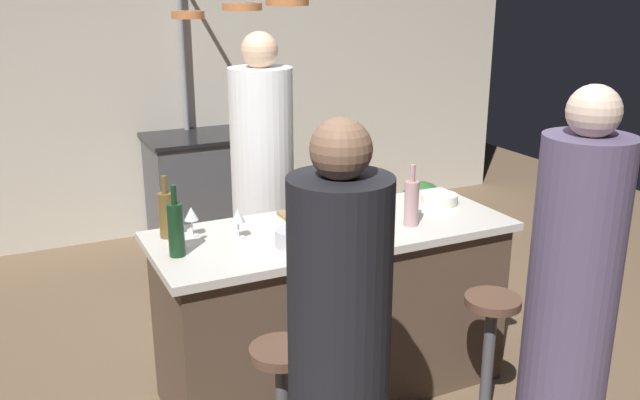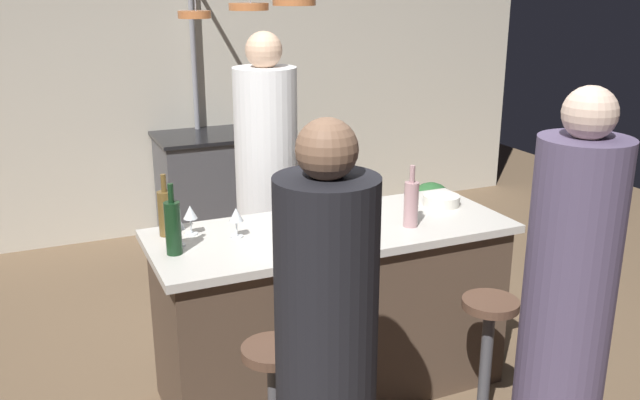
{
  "view_description": "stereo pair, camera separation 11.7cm",
  "coord_description": "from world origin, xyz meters",
  "px_view_note": "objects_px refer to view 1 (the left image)",
  "views": [
    {
      "loc": [
        -1.46,
        -2.87,
        2.06
      ],
      "look_at": [
        0.0,
        0.15,
        1.0
      ],
      "focal_mm": 38.75,
      "sensor_mm": 36.0,
      "label": 1
    },
    {
      "loc": [
        -1.35,
        -2.92,
        2.06
      ],
      "look_at": [
        0.0,
        0.15,
        1.0
      ],
      "focal_mm": 38.75,
      "sensor_mm": 36.0,
      "label": 2
    }
  ],
  "objects_px": {
    "wine_glass_by_chef": "(180,226)",
    "mixing_bowl_ceramic": "(439,199)",
    "cutting_board": "(313,215)",
    "wine_glass_near_right_guest": "(191,215)",
    "potted_plant": "(421,208)",
    "wine_glass_near_left_guest": "(238,217)",
    "mixing_bowl_steel": "(295,238)",
    "bar_stool_right": "(488,356)",
    "guest_right": "(570,308)",
    "stove_range": "(198,188)",
    "wine_bottle_amber": "(166,214)",
    "pepper_mill": "(364,209)",
    "wine_bottle_red": "(176,228)",
    "wine_bottle_rose": "(411,202)",
    "chef": "(263,192)",
    "guest_left": "(339,372)"
  },
  "relations": [
    {
      "from": "guest_right",
      "to": "wine_bottle_red",
      "type": "bearing_deg",
      "value": 144.27
    },
    {
      "from": "wine_bottle_amber",
      "to": "wine_bottle_red",
      "type": "bearing_deg",
      "value": -94.21
    },
    {
      "from": "wine_glass_by_chef",
      "to": "mixing_bowl_steel",
      "type": "relative_size",
      "value": 0.82
    },
    {
      "from": "wine_bottle_amber",
      "to": "wine_glass_near_left_guest",
      "type": "bearing_deg",
      "value": -28.01
    },
    {
      "from": "bar_stool_right",
      "to": "wine_glass_near_right_guest",
      "type": "relative_size",
      "value": 4.66
    },
    {
      "from": "wine_bottle_amber",
      "to": "mixing_bowl_steel",
      "type": "height_order",
      "value": "wine_bottle_amber"
    },
    {
      "from": "wine_glass_by_chef",
      "to": "mixing_bowl_ceramic",
      "type": "bearing_deg",
      "value": 0.99
    },
    {
      "from": "pepper_mill",
      "to": "wine_glass_near_right_guest",
      "type": "distance_m",
      "value": 0.83
    },
    {
      "from": "bar_stool_right",
      "to": "guest_right",
      "type": "distance_m",
      "value": 0.57
    },
    {
      "from": "pepper_mill",
      "to": "wine_glass_near_right_guest",
      "type": "bearing_deg",
      "value": 160.62
    },
    {
      "from": "bar_stool_right",
      "to": "potted_plant",
      "type": "xyz_separation_m",
      "value": [
        1.11,
        2.22,
        -0.08
      ]
    },
    {
      "from": "guest_right",
      "to": "wine_glass_by_chef",
      "type": "distance_m",
      "value": 1.72
    },
    {
      "from": "wine_bottle_rose",
      "to": "chef",
      "type": "bearing_deg",
      "value": 109.8
    },
    {
      "from": "stove_range",
      "to": "guest_right",
      "type": "relative_size",
      "value": 0.52
    },
    {
      "from": "guest_right",
      "to": "wine_glass_near_left_guest",
      "type": "relative_size",
      "value": 11.66
    },
    {
      "from": "guest_right",
      "to": "wine_glass_by_chef",
      "type": "xyz_separation_m",
      "value": [
        -1.33,
        1.08,
        0.22
      ]
    },
    {
      "from": "chef",
      "to": "wine_glass_near_left_guest",
      "type": "bearing_deg",
      "value": -118.01
    },
    {
      "from": "guest_right",
      "to": "mixing_bowl_ceramic",
      "type": "bearing_deg",
      "value": 83.89
    },
    {
      "from": "stove_range",
      "to": "wine_bottle_red",
      "type": "bearing_deg",
      "value": -107.67
    },
    {
      "from": "wine_glass_near_right_guest",
      "to": "potted_plant",
      "type": "bearing_deg",
      "value": 31.76
    },
    {
      "from": "cutting_board",
      "to": "wine_glass_near_right_guest",
      "type": "bearing_deg",
      "value": -178.91
    },
    {
      "from": "wine_glass_near_right_guest",
      "to": "cutting_board",
      "type": "bearing_deg",
      "value": 1.09
    },
    {
      "from": "wine_bottle_rose",
      "to": "mixing_bowl_ceramic",
      "type": "relative_size",
      "value": 1.56
    },
    {
      "from": "stove_range",
      "to": "bar_stool_right",
      "type": "bearing_deg",
      "value": -80.53
    },
    {
      "from": "guest_right",
      "to": "wine_bottle_amber",
      "type": "bearing_deg",
      "value": 137.49
    },
    {
      "from": "cutting_board",
      "to": "stove_range",
      "type": "bearing_deg",
      "value": 89.57
    },
    {
      "from": "cutting_board",
      "to": "wine_glass_near_right_guest",
      "type": "distance_m",
      "value": 0.65
    },
    {
      "from": "stove_range",
      "to": "cutting_board",
      "type": "relative_size",
      "value": 2.78
    },
    {
      "from": "pepper_mill",
      "to": "wine_glass_by_chef",
      "type": "xyz_separation_m",
      "value": [
        -0.87,
        0.15,
        0.0
      ]
    },
    {
      "from": "guest_right",
      "to": "wine_glass_near_left_guest",
      "type": "xyz_separation_m",
      "value": [
        -1.05,
        1.08,
        0.22
      ]
    },
    {
      "from": "bar_stool_right",
      "to": "wine_bottle_amber",
      "type": "relative_size",
      "value": 2.24
    },
    {
      "from": "cutting_board",
      "to": "wine_bottle_red",
      "type": "bearing_deg",
      "value": -163.59
    },
    {
      "from": "guest_left",
      "to": "wine_glass_near_right_guest",
      "type": "bearing_deg",
      "value": 98.29
    },
    {
      "from": "wine_bottle_amber",
      "to": "bar_stool_right",
      "type": "bearing_deg",
      "value": -33.28
    },
    {
      "from": "potted_plant",
      "to": "wine_glass_near_left_guest",
      "type": "relative_size",
      "value": 3.56
    },
    {
      "from": "guest_right",
      "to": "wine_bottle_rose",
      "type": "relative_size",
      "value": 5.45
    },
    {
      "from": "wine_glass_by_chef",
      "to": "wine_bottle_amber",
      "type": "bearing_deg",
      "value": 97.61
    },
    {
      "from": "wine_bottle_red",
      "to": "wine_glass_near_left_guest",
      "type": "bearing_deg",
      "value": 16.3
    },
    {
      "from": "mixing_bowl_steel",
      "to": "pepper_mill",
      "type": "bearing_deg",
      "value": 8.06
    },
    {
      "from": "potted_plant",
      "to": "mixing_bowl_steel",
      "type": "xyz_separation_m",
      "value": [
        -1.9,
        -1.75,
        0.64
      ]
    },
    {
      "from": "bar_stool_right",
      "to": "mixing_bowl_ceramic",
      "type": "xyz_separation_m",
      "value": [
        0.18,
        0.71,
        0.55
      ]
    },
    {
      "from": "guest_right",
      "to": "wine_glass_near_left_guest",
      "type": "bearing_deg",
      "value": 134.25
    },
    {
      "from": "wine_bottle_amber",
      "to": "guest_left",
      "type": "bearing_deg",
      "value": -77.05
    },
    {
      "from": "cutting_board",
      "to": "mixing_bowl_steel",
      "type": "distance_m",
      "value": 0.43
    },
    {
      "from": "wine_bottle_rose",
      "to": "potted_plant",
      "type": "bearing_deg",
      "value": 54.12
    },
    {
      "from": "wine_bottle_amber",
      "to": "stove_range",
      "type": "bearing_deg",
      "value": 70.89
    },
    {
      "from": "potted_plant",
      "to": "pepper_mill",
      "type": "distance_m",
      "value": 2.37
    },
    {
      "from": "cutting_board",
      "to": "pepper_mill",
      "type": "relative_size",
      "value": 1.52
    },
    {
      "from": "bar_stool_right",
      "to": "mixing_bowl_steel",
      "type": "distance_m",
      "value": 1.08
    },
    {
      "from": "potted_plant",
      "to": "wine_glass_by_chef",
      "type": "xyz_separation_m",
      "value": [
        -2.37,
        -1.54,
        0.71
      ]
    }
  ]
}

